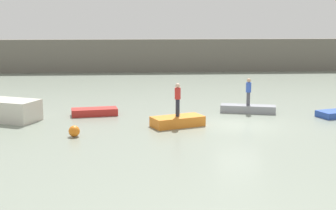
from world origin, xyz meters
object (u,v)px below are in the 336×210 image
(mooring_buoy, at_px, (74,131))
(rowboat_orange, at_px, (178,121))
(rowboat_red, at_px, (95,112))
(person_red_shirt, at_px, (178,98))
(rowboat_grey, at_px, (248,109))
(person_blue_shirt, at_px, (249,90))

(mooring_buoy, bearing_deg, rowboat_orange, 20.93)
(rowboat_red, xyz_separation_m, person_red_shirt, (4.71, -3.23, 1.33))
(rowboat_orange, distance_m, mooring_buoy, 5.64)
(rowboat_red, bearing_deg, rowboat_orange, -43.75)
(rowboat_orange, relative_size, rowboat_grey, 0.83)
(rowboat_grey, xyz_separation_m, person_blue_shirt, (-0.00, 0.00, 1.16))
(person_red_shirt, bearing_deg, person_blue_shirt, 36.97)
(rowboat_red, xyz_separation_m, rowboat_orange, (4.71, -3.23, 0.06))
(rowboat_grey, relative_size, person_blue_shirt, 2.01)
(rowboat_red, bearing_deg, mooring_buoy, -105.36)
(rowboat_grey, height_order, mooring_buoy, mooring_buoy)
(rowboat_orange, xyz_separation_m, person_red_shirt, (0.00, -0.00, 1.28))
(person_blue_shirt, height_order, mooring_buoy, person_blue_shirt)
(rowboat_red, height_order, person_red_shirt, person_red_shirt)
(rowboat_orange, height_order, person_red_shirt, person_red_shirt)
(rowboat_grey, distance_m, person_blue_shirt, 1.16)
(person_blue_shirt, xyz_separation_m, person_red_shirt, (-4.63, -3.49, 0.16))
(rowboat_grey, xyz_separation_m, mooring_buoy, (-9.90, -5.50, 0.05))
(person_blue_shirt, height_order, person_red_shirt, person_red_shirt)
(rowboat_red, bearing_deg, rowboat_grey, -7.72)
(rowboat_orange, relative_size, person_blue_shirt, 1.67)
(rowboat_red, distance_m, mooring_buoy, 5.28)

